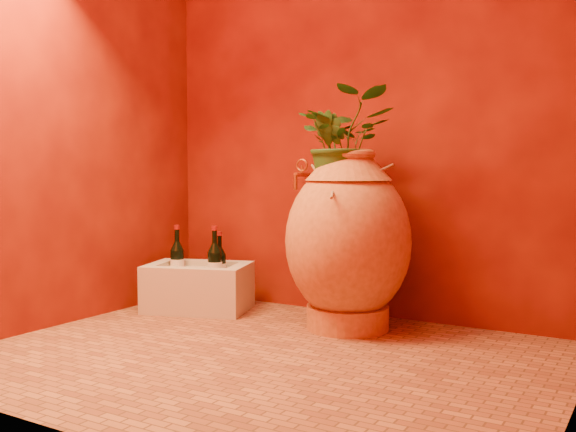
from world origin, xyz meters
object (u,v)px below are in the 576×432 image
Objects in this scene: wall_tap at (300,173)px; wine_bottle_b at (220,266)px; amphora at (348,240)px; wine_bottle_c at (177,262)px; stone_basin at (198,288)px; wine_bottle_a at (215,265)px.

wine_bottle_b is at bearing -151.46° from wall_tap.
amphora is 5.20× the size of wall_tap.
stone_basin is at bearing -4.74° from wine_bottle_c.
stone_basin is 0.22m from wine_bottle_c.
amphora is at bearing -31.11° from wall_tap.
wine_bottle_c is at bearing -166.12° from wine_bottle_b.
wine_bottle_a is 0.73m from wall_tap.
amphora is at bearing 1.68° from wine_bottle_c.
wine_bottle_c is 1.94× the size of wall_tap.
wine_bottle_b is at bearing 177.74° from amphora.
wine_bottle_a is (0.11, 0.02, 0.14)m from stone_basin.
amphora is 0.87m from wine_bottle_b.
wine_bottle_c is 0.92m from wall_tap.
wine_bottle_a is at bearing -178.25° from amphora.
wall_tap reaches higher than wine_bottle_b.
wine_bottle_c is (-1.11, -0.03, -0.19)m from amphora.
amphora reaches higher than wine_bottle_b.
wine_bottle_a reaches higher than wine_bottle_b.
wine_bottle_c reaches higher than stone_basin.
wine_bottle_b is (-0.01, 0.06, -0.01)m from wine_bottle_a.
amphora is 1.37× the size of stone_basin.
wine_bottle_c is at bearing -178.52° from wine_bottle_a.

